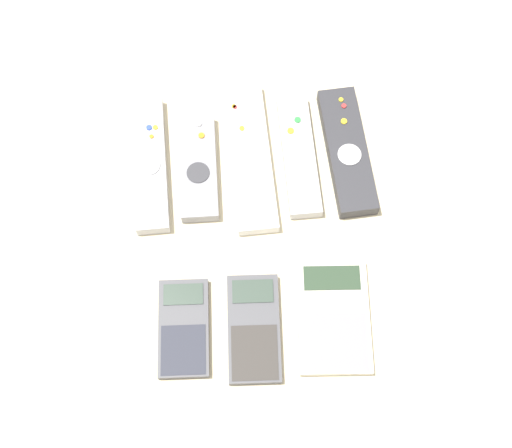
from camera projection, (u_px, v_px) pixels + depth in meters
ground_plane at (258, 255)px, 0.92m from camera, size 3.00×3.00×0.00m
remote_0 at (150, 164)px, 0.96m from camera, size 0.05×0.20×0.02m
remote_1 at (198, 167)px, 0.96m from camera, size 0.05×0.15×0.02m
remote_2 at (250, 157)px, 0.96m from camera, size 0.06×0.22×0.02m
remote_3 at (299, 155)px, 0.97m from camera, size 0.04×0.18×0.02m
remote_4 at (347, 151)px, 0.97m from camera, size 0.06×0.19×0.02m
calculator_0 at (184, 328)px, 0.88m from camera, size 0.07×0.12×0.01m
calculator_1 at (254, 328)px, 0.88m from camera, size 0.07×0.14×0.01m
calculator_2 at (333, 317)px, 0.89m from camera, size 0.10×0.15×0.01m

